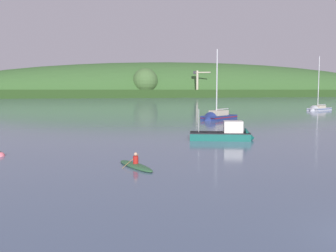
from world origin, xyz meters
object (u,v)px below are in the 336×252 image
Objects in this scene: sailboat_far_left at (317,110)px; dockside_crane at (198,85)px; canoe_with_paddler at (136,165)px; mooring_buoy_foreground at (1,156)px; sailboat_near_mooring at (216,119)px; fishing_boat_moored at (227,136)px.

dockside_crane is at bearing -126.74° from sailboat_far_left.
dockside_crane reaches higher than canoe_with_paddler.
mooring_buoy_foreground is at bearing 37.43° from canoe_with_paddler.
fishing_boat_moored is at bearing 34.07° from sailboat_near_mooring.
fishing_boat_moored is at bearing -61.11° from canoe_with_paddler.
canoe_with_paddler is at bearing -115.33° from fishing_boat_moored.
canoe_with_paddler is (-9.37, -11.69, -0.32)m from fishing_boat_moored.
sailboat_far_left is 20.75× the size of mooring_buoy_foreground.
sailboat_near_mooring is 39.40m from mooring_buoy_foreground.
sailboat_near_mooring is (-37.27, -177.14, -7.47)m from dockside_crane.
sailboat_near_mooring is 18.89× the size of mooring_buoy_foreground.
sailboat_near_mooring is 39.34m from canoe_with_paddler.
dockside_crane is at bearing 91.35° from fishing_boat_moored.
canoe_with_paddler is 6.32× the size of mooring_buoy_foreground.
dockside_crane is 2.63× the size of fishing_boat_moored.
dockside_crane reaches higher than fishing_boat_moored.
sailboat_near_mooring is at bearing 51.61° from mooring_buoy_foreground.
canoe_with_paddler is at bearing -82.49° from dockside_crane.
sailboat_near_mooring is 1.96× the size of fishing_boat_moored.
sailboat_near_mooring reaches higher than fishing_boat_moored.
sailboat_far_left is at bearing 44.68° from mooring_buoy_foreground.
fishing_boat_moored is (-5.80, -24.60, 0.23)m from sailboat_near_mooring.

